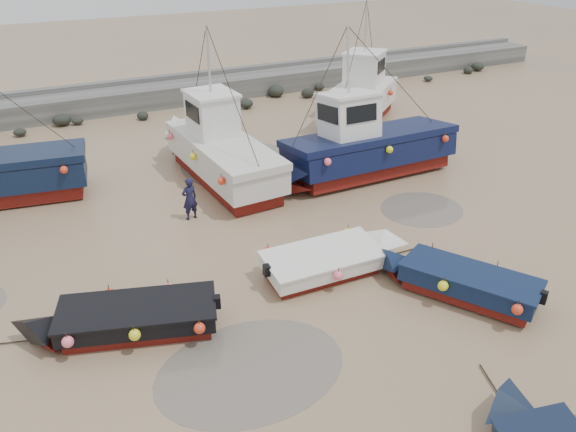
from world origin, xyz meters
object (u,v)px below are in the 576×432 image
object	(u,v)px
cabin_boat_2	(359,148)
person	(191,219)
cabin_boat_1	(218,148)
cabin_boat_3	(362,94)
dinghy_5	(332,257)
dinghy_6	(457,278)
dinghy_4	(123,316)

from	to	relation	value
cabin_boat_2	person	size ratio (longest dim) A/B	6.51
cabin_boat_1	person	bearing A→B (deg)	-128.94
cabin_boat_1	cabin_boat_3	size ratio (longest dim) A/B	1.26
dinghy_5	dinghy_6	bearing A→B (deg)	46.98
cabin_boat_2	cabin_boat_3	distance (m)	8.35
dinghy_6	cabin_boat_1	world-z (taller)	cabin_boat_1
dinghy_4	person	size ratio (longest dim) A/B	3.89
dinghy_5	dinghy_6	world-z (taller)	same
dinghy_6	person	world-z (taller)	dinghy_6
cabin_boat_2	cabin_boat_3	bearing A→B (deg)	-34.57
dinghy_4	cabin_boat_2	size ratio (longest dim) A/B	0.60
person	dinghy_6	bearing A→B (deg)	113.54
dinghy_6	cabin_boat_2	distance (m)	8.87
cabin_boat_3	person	bearing A→B (deg)	-99.07
dinghy_4	dinghy_5	bearing A→B (deg)	-72.21
dinghy_6	person	distance (m)	9.77
dinghy_5	cabin_boat_3	size ratio (longest dim) A/B	0.73
cabin_boat_1	dinghy_4	bearing A→B (deg)	-127.36
dinghy_5	person	bearing A→B (deg)	-151.18
cabin_boat_3	cabin_boat_2	bearing A→B (deg)	-74.39
cabin_boat_3	person	xyz separation A→B (m)	(-12.35, -7.39, -1.36)
dinghy_5	cabin_boat_2	xyz separation A→B (m)	(4.82, 5.95, 0.77)
dinghy_5	cabin_boat_1	world-z (taller)	cabin_boat_1
dinghy_4	person	xyz separation A→B (m)	(3.62, 5.51, -0.54)
dinghy_4	dinghy_6	bearing A→B (deg)	-88.47
cabin_boat_2	cabin_boat_3	world-z (taller)	same
cabin_boat_2	person	world-z (taller)	cabin_boat_2
cabin_boat_2	dinghy_4	bearing A→B (deg)	117.99
cabin_boat_3	dinghy_5	bearing A→B (deg)	-76.56
cabin_boat_1	cabin_boat_2	distance (m)	5.97
dinghy_4	cabin_boat_2	world-z (taller)	cabin_boat_2
dinghy_5	cabin_boat_1	distance (m)	8.69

